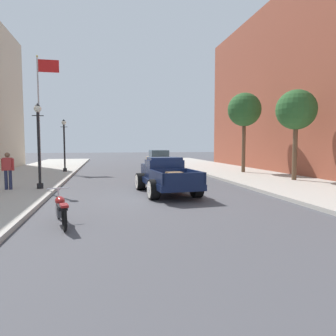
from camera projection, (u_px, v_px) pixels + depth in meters
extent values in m
plane|color=#47474C|center=(162.00, 197.00, 12.43)|extent=(140.00, 140.00, 0.00)
cube|color=#ADA89E|center=(318.00, 190.00, 13.88)|extent=(5.50, 64.00, 0.15)
cube|color=#0F1938|center=(166.00, 181.00, 13.35)|extent=(2.15, 5.03, 0.24)
cube|color=#0F1938|center=(164.00, 169.00, 13.64)|extent=(1.64, 1.22, 0.80)
cube|color=#0F1938|center=(164.00, 159.00, 13.56)|extent=(1.51, 1.05, 0.12)
cube|color=#3D4C5B|center=(161.00, 164.00, 14.17)|extent=(1.32, 0.15, 0.44)
cube|color=#0F1938|center=(157.00, 170.00, 14.90)|extent=(1.44, 1.60, 0.52)
cube|color=silver|center=(153.00, 169.00, 15.66)|extent=(0.69, 0.15, 0.47)
cube|color=#0F1938|center=(176.00, 182.00, 12.00)|extent=(1.85, 2.23, 0.04)
cube|color=#0F1938|center=(156.00, 177.00, 11.75)|extent=(0.25, 2.10, 0.44)
cube|color=#0F1938|center=(195.00, 176.00, 12.20)|extent=(0.25, 2.10, 0.44)
cube|color=#0F1938|center=(184.00, 179.00, 11.01)|extent=(1.62, 0.21, 0.44)
cube|color=#0F1938|center=(169.00, 174.00, 12.95)|extent=(1.62, 0.21, 0.44)
cylinder|color=black|center=(140.00, 181.00, 14.40)|extent=(0.42, 0.83, 0.80)
cylinder|color=silver|center=(137.00, 182.00, 14.35)|extent=(0.06, 0.65, 0.66)
cylinder|color=silver|center=(136.00, 182.00, 14.34)|extent=(0.04, 0.24, 0.24)
cylinder|color=black|center=(176.00, 180.00, 14.90)|extent=(0.42, 0.83, 0.80)
cylinder|color=silver|center=(180.00, 180.00, 14.95)|extent=(0.06, 0.65, 0.66)
cylinder|color=silver|center=(180.00, 180.00, 14.95)|extent=(0.04, 0.24, 0.24)
cylinder|color=black|center=(154.00, 189.00, 11.82)|extent=(0.42, 0.83, 0.80)
cylinder|color=silver|center=(149.00, 190.00, 11.77)|extent=(0.06, 0.65, 0.66)
cylinder|color=silver|center=(149.00, 190.00, 11.76)|extent=(0.04, 0.24, 0.24)
cylinder|color=black|center=(197.00, 188.00, 12.32)|extent=(0.42, 0.83, 0.80)
cylinder|color=silver|center=(201.00, 187.00, 12.37)|extent=(0.06, 0.65, 0.66)
cylinder|color=silver|center=(201.00, 187.00, 12.37)|extent=(0.04, 0.24, 0.24)
cube|color=olive|center=(174.00, 177.00, 11.59)|extent=(0.63, 0.49, 0.40)
cube|color=#3D2D1E|center=(174.00, 177.00, 11.59)|extent=(0.62, 0.10, 0.42)
cube|color=gray|center=(179.00, 177.00, 12.33)|extent=(0.49, 0.40, 0.28)
torus|color=black|center=(58.00, 207.00, 8.79)|extent=(0.23, 0.67, 0.67)
torus|color=black|center=(64.00, 218.00, 7.48)|extent=(0.23, 0.67, 0.67)
cube|color=#4C4C51|center=(61.00, 211.00, 8.08)|extent=(0.34, 0.48, 0.28)
ellipsoid|color=maroon|center=(60.00, 201.00, 8.29)|extent=(0.38, 0.57, 0.24)
cube|color=black|center=(62.00, 207.00, 7.85)|extent=(0.35, 0.60, 0.10)
cylinder|color=silver|center=(58.00, 197.00, 8.71)|extent=(0.11, 0.26, 0.58)
cylinder|color=silver|center=(58.00, 188.00, 8.58)|extent=(0.61, 0.18, 0.04)
cube|color=maroon|center=(64.00, 205.00, 7.46)|extent=(0.27, 0.43, 0.06)
cube|color=tan|center=(158.00, 162.00, 27.23)|extent=(1.74, 4.31, 0.80)
cube|color=#384C5B|center=(159.00, 154.00, 27.03)|extent=(1.53, 2.01, 0.64)
cylinder|color=black|center=(147.00, 164.00, 28.35)|extent=(0.22, 0.66, 0.66)
cylinder|color=black|center=(165.00, 164.00, 28.68)|extent=(0.22, 0.66, 0.66)
cylinder|color=black|center=(151.00, 166.00, 25.83)|extent=(0.22, 0.66, 0.66)
cylinder|color=black|center=(170.00, 166.00, 26.16)|extent=(0.22, 0.66, 0.66)
cylinder|color=#232847|center=(6.00, 180.00, 13.45)|extent=(0.14, 0.14, 0.86)
cylinder|color=#232847|center=(10.00, 180.00, 13.48)|extent=(0.14, 0.14, 0.86)
cube|color=#B23333|center=(8.00, 164.00, 13.41)|extent=(0.36, 0.22, 0.56)
cylinder|color=#B23333|center=(2.00, 165.00, 13.37)|extent=(0.09, 0.09, 0.54)
cylinder|color=#B23333|center=(13.00, 165.00, 13.46)|extent=(0.09, 0.09, 0.54)
sphere|color=brown|center=(7.00, 155.00, 13.38)|extent=(0.22, 0.22, 0.22)
cylinder|color=black|center=(40.00, 186.00, 13.79)|extent=(0.28, 0.28, 0.24)
cylinder|color=black|center=(39.00, 148.00, 13.66)|extent=(0.12, 0.12, 3.20)
cylinder|color=black|center=(38.00, 116.00, 13.55)|extent=(0.50, 0.04, 0.04)
sphere|color=silver|center=(38.00, 109.00, 13.52)|extent=(0.32, 0.32, 0.32)
cone|color=black|center=(37.00, 105.00, 13.51)|extent=(0.24, 0.24, 0.14)
cylinder|color=black|center=(65.00, 170.00, 22.51)|extent=(0.28, 0.28, 0.24)
cylinder|color=black|center=(64.00, 147.00, 22.38)|extent=(0.12, 0.12, 3.20)
cylinder|color=black|center=(64.00, 127.00, 22.27)|extent=(0.50, 0.04, 0.04)
sphere|color=silver|center=(64.00, 123.00, 22.24)|extent=(0.32, 0.32, 0.32)
cone|color=black|center=(64.00, 120.00, 22.23)|extent=(0.24, 0.24, 0.14)
cylinder|color=#B2B2B7|center=(39.00, 114.00, 24.68)|extent=(0.12, 0.12, 9.00)
sphere|color=gold|center=(37.00, 56.00, 24.33)|extent=(0.16, 0.16, 0.16)
cube|color=red|center=(49.00, 66.00, 24.56)|extent=(1.60, 0.03, 1.00)
cylinder|color=brown|center=(295.00, 152.00, 17.09)|extent=(0.26, 0.26, 3.11)
sphere|color=#285628|center=(296.00, 110.00, 16.90)|extent=(2.22, 2.22, 2.22)
cylinder|color=brown|center=(244.00, 147.00, 21.90)|extent=(0.26, 0.26, 3.60)
sphere|color=#285628|center=(244.00, 110.00, 21.69)|extent=(2.38, 2.38, 2.38)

